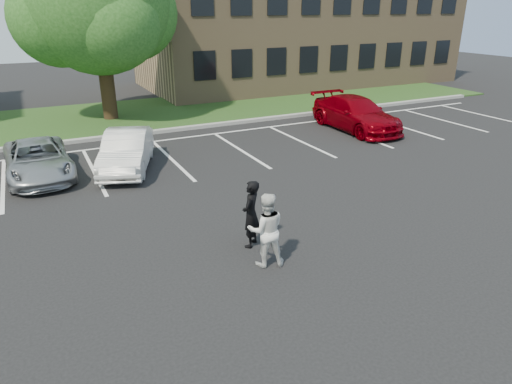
{
  "coord_description": "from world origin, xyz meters",
  "views": [
    {
      "loc": [
        -4.45,
        -7.87,
        5.31
      ],
      "look_at": [
        0.0,
        1.0,
        1.25
      ],
      "focal_mm": 32.0,
      "sensor_mm": 36.0,
      "label": 1
    }
  ],
  "objects_px": {
    "office_building": "(299,23)",
    "man_white_shirt": "(266,230)",
    "car_white_sedan": "(127,151)",
    "car_red_compact": "(356,114)",
    "tree": "(99,5)",
    "man_black_suit": "(251,214)",
    "car_silver_minivan": "(38,160)"
  },
  "relations": [
    {
      "from": "man_black_suit",
      "to": "car_white_sedan",
      "type": "relative_size",
      "value": 0.4
    },
    {
      "from": "office_building",
      "to": "man_white_shirt",
      "type": "xyz_separation_m",
      "value": [
        -14.32,
        -22.13,
        -3.32
      ]
    },
    {
      "from": "man_black_suit",
      "to": "car_white_sedan",
      "type": "height_order",
      "value": "man_black_suit"
    },
    {
      "from": "car_silver_minivan",
      "to": "car_red_compact",
      "type": "relative_size",
      "value": 0.84
    },
    {
      "from": "tree",
      "to": "car_white_sedan",
      "type": "relative_size",
      "value": 2.16
    },
    {
      "from": "office_building",
      "to": "car_red_compact",
      "type": "height_order",
      "value": "office_building"
    },
    {
      "from": "tree",
      "to": "man_black_suit",
      "type": "xyz_separation_m",
      "value": [
        0.49,
        -14.95,
        -4.53
      ]
    },
    {
      "from": "man_black_suit",
      "to": "car_red_compact",
      "type": "relative_size",
      "value": 0.32
    },
    {
      "from": "car_white_sedan",
      "to": "car_red_compact",
      "type": "height_order",
      "value": "car_red_compact"
    },
    {
      "from": "office_building",
      "to": "tree",
      "type": "bearing_deg",
      "value": -156.97
    },
    {
      "from": "office_building",
      "to": "man_white_shirt",
      "type": "relative_size",
      "value": 13.29
    },
    {
      "from": "man_black_suit",
      "to": "car_silver_minivan",
      "type": "distance_m",
      "value": 8.53
    },
    {
      "from": "man_white_shirt",
      "to": "car_red_compact",
      "type": "distance_m",
      "value": 12.64
    },
    {
      "from": "tree",
      "to": "man_white_shirt",
      "type": "bearing_deg",
      "value": -88.53
    },
    {
      "from": "man_white_shirt",
      "to": "car_white_sedan",
      "type": "height_order",
      "value": "man_white_shirt"
    },
    {
      "from": "car_white_sedan",
      "to": "office_building",
      "type": "bearing_deg",
      "value": 62.77
    },
    {
      "from": "office_building",
      "to": "man_black_suit",
      "type": "height_order",
      "value": "office_building"
    },
    {
      "from": "man_white_shirt",
      "to": "car_red_compact",
      "type": "height_order",
      "value": "man_white_shirt"
    },
    {
      "from": "man_white_shirt",
      "to": "car_white_sedan",
      "type": "relative_size",
      "value": 0.41
    },
    {
      "from": "car_silver_minivan",
      "to": "car_white_sedan",
      "type": "height_order",
      "value": "car_white_sedan"
    },
    {
      "from": "car_silver_minivan",
      "to": "tree",
      "type": "bearing_deg",
      "value": 61.84
    },
    {
      "from": "car_silver_minivan",
      "to": "office_building",
      "type": "bearing_deg",
      "value": 34.96
    },
    {
      "from": "car_red_compact",
      "to": "office_building",
      "type": "bearing_deg",
      "value": 69.96
    },
    {
      "from": "man_white_shirt",
      "to": "car_silver_minivan",
      "type": "bearing_deg",
      "value": -46.83
    },
    {
      "from": "car_white_sedan",
      "to": "man_white_shirt",
      "type": "bearing_deg",
      "value": -59.92
    },
    {
      "from": "tree",
      "to": "man_black_suit",
      "type": "height_order",
      "value": "tree"
    },
    {
      "from": "man_black_suit",
      "to": "man_white_shirt",
      "type": "relative_size",
      "value": 0.97
    },
    {
      "from": "tree",
      "to": "car_red_compact",
      "type": "xyz_separation_m",
      "value": [
        9.61,
        -7.21,
        -4.61
      ]
    },
    {
      "from": "man_black_suit",
      "to": "car_silver_minivan",
      "type": "height_order",
      "value": "man_black_suit"
    },
    {
      "from": "car_red_compact",
      "to": "man_white_shirt",
      "type": "bearing_deg",
      "value": -136.01
    },
    {
      "from": "office_building",
      "to": "tree",
      "type": "relative_size",
      "value": 2.55
    },
    {
      "from": "car_white_sedan",
      "to": "car_red_compact",
      "type": "xyz_separation_m",
      "value": [
        10.55,
        0.86,
        0.07
      ]
    }
  ]
}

